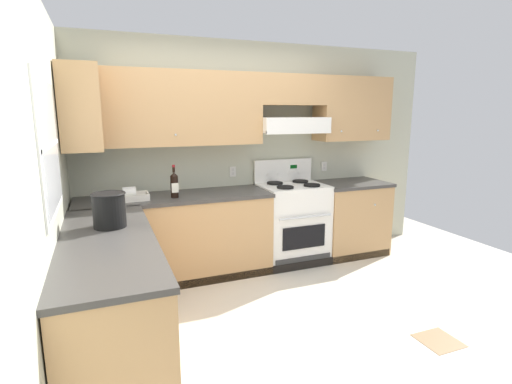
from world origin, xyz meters
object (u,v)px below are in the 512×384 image
at_px(paper_towel_roll, 129,192).
at_px(bucket, 109,209).
at_px(bowl, 133,198).
at_px(wine_bottle, 174,184).
at_px(stove, 292,222).

bearing_deg(paper_towel_roll, bucket, -101.64).
height_order(bowl, paper_towel_roll, paper_towel_roll).
relative_size(wine_bottle, bucket, 1.27).
bearing_deg(stove, bowl, -178.26).
bearing_deg(bucket, paper_towel_roll, 78.36).
xyz_separation_m(bowl, paper_towel_roll, (-0.02, 0.13, 0.03)).
xyz_separation_m(stove, bucket, (-2.04, -0.97, 0.57)).
relative_size(stove, wine_bottle, 3.59).
xyz_separation_m(stove, paper_towel_roll, (-1.82, 0.07, 0.49)).
bearing_deg(stove, wine_bottle, -176.10).
height_order(bucket, paper_towel_roll, bucket).
relative_size(bowl, bucket, 1.18).
height_order(stove, paper_towel_roll, stove).
height_order(stove, bowl, stove).
xyz_separation_m(stove, wine_bottle, (-1.39, -0.09, 0.57)).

